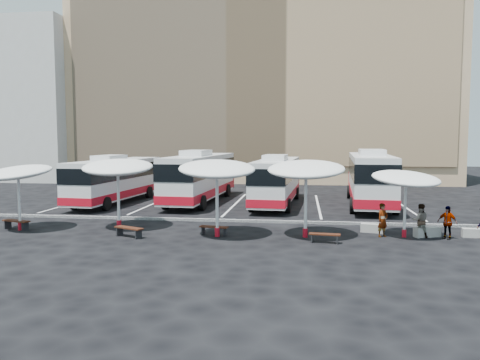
# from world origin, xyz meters

# --- Properties ---
(ground) EXTENTS (120.00, 120.00, 0.00)m
(ground) POSITION_xyz_m (0.00, 0.00, 0.00)
(ground) COLOR black
(ground) RESTS_ON ground
(sandstone_building) EXTENTS (42.00, 18.25, 29.60)m
(sandstone_building) POSITION_xyz_m (0.00, 31.87, 12.63)
(sandstone_building) COLOR tan
(sandstone_building) RESTS_ON ground
(apartment_block) EXTENTS (14.00, 14.00, 18.00)m
(apartment_block) POSITION_xyz_m (-28.00, 28.00, 9.00)
(apartment_block) COLOR beige
(apartment_block) RESTS_ON ground
(curb_divider) EXTENTS (34.00, 0.25, 0.15)m
(curb_divider) POSITION_xyz_m (0.00, 0.50, 0.07)
(curb_divider) COLOR black
(curb_divider) RESTS_ON ground
(bay_lines) EXTENTS (24.15, 12.00, 0.01)m
(bay_lines) POSITION_xyz_m (0.00, 8.00, 0.01)
(bay_lines) COLOR white
(bay_lines) RESTS_ON ground
(bus_0) EXTENTS (3.32, 11.47, 3.59)m
(bus_0) POSITION_xyz_m (-8.88, 7.32, 1.83)
(bus_0) COLOR silver
(bus_0) RESTS_ON ground
(bus_1) EXTENTS (3.42, 12.56, 3.94)m
(bus_1) POSITION_xyz_m (-2.78, 8.66, 2.01)
(bus_1) COLOR silver
(bus_1) RESTS_ON ground
(bus_2) EXTENTS (3.21, 11.63, 3.65)m
(bus_2) POSITION_xyz_m (3.02, 8.01, 1.86)
(bus_2) COLOR silver
(bus_2) RESTS_ON ground
(bus_3) EXTENTS (3.62, 12.90, 4.04)m
(bus_3) POSITION_xyz_m (9.67, 8.58, 2.07)
(bus_3) COLOR silver
(bus_3) RESTS_ON ground
(sunshade_0) EXTENTS (4.49, 4.52, 3.53)m
(sunshade_0) POSITION_xyz_m (-9.73, -3.40, 3.00)
(sunshade_0) COLOR silver
(sunshade_0) RESTS_ON ground
(sunshade_1) EXTENTS (4.30, 4.33, 3.83)m
(sunshade_1) POSITION_xyz_m (-4.80, -2.24, 3.25)
(sunshade_1) COLOR silver
(sunshade_1) RESTS_ON ground
(sunshade_2) EXTENTS (4.56, 4.60, 3.88)m
(sunshade_2) POSITION_xyz_m (0.77, -3.63, 3.30)
(sunshade_2) COLOR silver
(sunshade_2) RESTS_ON ground
(sunshade_3) EXTENTS (4.10, 4.15, 3.87)m
(sunshade_3) POSITION_xyz_m (5.02, -3.21, 3.29)
(sunshade_3) COLOR silver
(sunshade_3) RESTS_ON ground
(sunshade_4) EXTENTS (4.23, 4.25, 3.34)m
(sunshade_4) POSITION_xyz_m (9.78, -2.56, 2.84)
(sunshade_4) COLOR silver
(sunshade_4) RESTS_ON ground
(wood_bench_0) EXTENTS (1.67, 0.88, 0.49)m
(wood_bench_0) POSITION_xyz_m (-10.03, -3.28, 0.38)
(wood_bench_0) COLOR black
(wood_bench_0) RESTS_ON ground
(wood_bench_1) EXTENTS (1.62, 1.05, 0.49)m
(wood_bench_1) POSITION_xyz_m (-3.45, -4.33, 0.37)
(wood_bench_1) COLOR black
(wood_bench_1) RESTS_ON ground
(wood_bench_2) EXTENTS (1.47, 0.60, 0.44)m
(wood_bench_2) POSITION_xyz_m (0.54, -3.28, 0.33)
(wood_bench_2) COLOR black
(wood_bench_2) RESTS_ON ground
(wood_bench_3) EXTENTS (1.46, 0.55, 0.44)m
(wood_bench_3) POSITION_xyz_m (5.90, -4.38, 0.33)
(wood_bench_3) COLOR black
(wood_bench_3) RESTS_ON ground
(conc_bench_0) EXTENTS (1.22, 0.64, 0.44)m
(conc_bench_0) POSITION_xyz_m (8.43, -1.57, 0.22)
(conc_bench_0) COLOR gray
(conc_bench_0) RESTS_ON ground
(conc_bench_1) EXTENTS (1.34, 0.85, 0.48)m
(conc_bench_1) POSITION_xyz_m (10.90, -2.34, 0.24)
(conc_bench_1) COLOR gray
(conc_bench_1) RESTS_ON ground
(conc_bench_2) EXTENTS (1.17, 0.48, 0.43)m
(conc_bench_2) POSITION_xyz_m (13.15, -2.16, 0.21)
(conc_bench_2) COLOR gray
(conc_bench_2) RESTS_ON ground
(passenger_0) EXTENTS (0.71, 0.67, 1.64)m
(passenger_0) POSITION_xyz_m (8.75, -2.62, 0.82)
(passenger_0) COLOR black
(passenger_0) RESTS_ON ground
(passenger_1) EXTENTS (0.85, 0.69, 1.64)m
(passenger_1) POSITION_xyz_m (10.53, -2.49, 0.82)
(passenger_1) COLOR black
(passenger_1) RESTS_ON ground
(passenger_2) EXTENTS (0.97, 0.88, 1.59)m
(passenger_2) POSITION_xyz_m (11.70, -2.72, 0.79)
(passenger_2) COLOR black
(passenger_2) RESTS_ON ground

